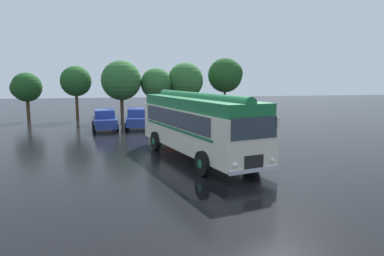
# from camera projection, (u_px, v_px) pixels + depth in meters

# --- Properties ---
(ground_plane) EXTENTS (120.00, 120.00, 0.00)m
(ground_plane) POSITION_uv_depth(u_px,v_px,m) (212.00, 162.00, 17.43)
(ground_plane) COLOR black
(vintage_bus) EXTENTS (4.99, 10.38, 3.49)m
(vintage_bus) POSITION_uv_depth(u_px,v_px,m) (198.00, 123.00, 17.97)
(vintage_bus) COLOR silver
(vintage_bus) RESTS_ON ground
(car_near_left) EXTENTS (2.33, 4.37, 1.66)m
(car_near_left) POSITION_uv_depth(u_px,v_px,m) (105.00, 120.00, 28.00)
(car_near_left) COLOR navy
(car_near_left) RESTS_ON ground
(car_mid_left) EXTENTS (2.15, 4.29, 1.66)m
(car_mid_left) POSITION_uv_depth(u_px,v_px,m) (137.00, 118.00, 29.07)
(car_mid_left) COLOR navy
(car_mid_left) RESTS_ON ground
(car_mid_right) EXTENTS (2.42, 4.41, 1.66)m
(car_mid_right) POSITION_uv_depth(u_px,v_px,m) (171.00, 117.00, 29.65)
(car_mid_right) COLOR maroon
(car_mid_right) RESTS_ON ground
(car_far_right) EXTENTS (2.04, 4.24, 1.66)m
(car_far_right) POSITION_uv_depth(u_px,v_px,m) (209.00, 118.00, 29.20)
(car_far_right) COLOR #4C5156
(car_far_right) RESTS_ON ground
(box_van) EXTENTS (2.46, 5.82, 2.50)m
(box_van) POSITION_uv_depth(u_px,v_px,m) (233.00, 110.00, 30.58)
(box_van) COLOR #B2B7BC
(box_van) RESTS_ON ground
(tree_far_left) EXTENTS (2.95, 2.89, 4.78)m
(tree_far_left) POSITION_uv_depth(u_px,v_px,m) (25.00, 88.00, 33.68)
(tree_far_left) COLOR #4C3823
(tree_far_left) RESTS_ON ground
(tree_left_of_centre) EXTENTS (3.08, 3.08, 5.46)m
(tree_left_of_centre) POSITION_uv_depth(u_px,v_px,m) (77.00, 81.00, 34.70)
(tree_left_of_centre) COLOR #4C3823
(tree_left_of_centre) RESTS_ON ground
(tree_centre) EXTENTS (4.04, 4.04, 6.01)m
(tree_centre) POSITION_uv_depth(u_px,v_px,m) (122.00, 80.00, 34.71)
(tree_centre) COLOR #4C3823
(tree_centre) RESTS_ON ground
(tree_right_of_centre) EXTENTS (3.25, 3.25, 5.27)m
(tree_right_of_centre) POSITION_uv_depth(u_px,v_px,m) (156.00, 84.00, 35.71)
(tree_right_of_centre) COLOR #4C3823
(tree_right_of_centre) RESTS_ON ground
(tree_far_right) EXTENTS (3.80, 3.80, 5.85)m
(tree_far_right) POSITION_uv_depth(u_px,v_px,m) (185.00, 81.00, 36.47)
(tree_far_right) COLOR #4C3823
(tree_far_right) RESTS_ON ground
(tree_extra_right) EXTENTS (3.79, 3.79, 6.43)m
(tree_extra_right) POSITION_uv_depth(u_px,v_px,m) (226.00, 75.00, 37.86)
(tree_extra_right) COLOR #4C3823
(tree_extra_right) RESTS_ON ground
(puddle_patch) EXTENTS (1.85, 1.85, 0.01)m
(puddle_patch) POSITION_uv_depth(u_px,v_px,m) (204.00, 193.00, 12.70)
(puddle_patch) COLOR black
(puddle_patch) RESTS_ON ground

